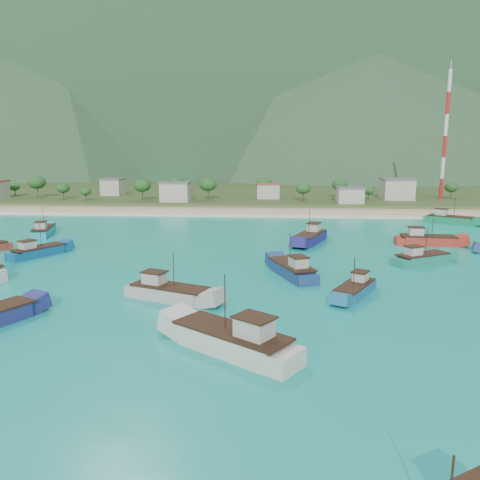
# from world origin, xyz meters

# --- Properties ---
(ground) EXTENTS (600.00, 600.00, 0.00)m
(ground) POSITION_xyz_m (0.00, 0.00, 0.00)
(ground) COLOR #0D9181
(ground) RESTS_ON ground
(beach) EXTENTS (400.00, 18.00, 1.20)m
(beach) POSITION_xyz_m (0.00, 79.00, 0.00)
(beach) COLOR beige
(beach) RESTS_ON ground
(land) EXTENTS (400.00, 110.00, 2.40)m
(land) POSITION_xyz_m (0.00, 140.00, 0.00)
(land) COLOR #385123
(land) RESTS_ON ground
(surf_line) EXTENTS (400.00, 2.50, 0.08)m
(surf_line) POSITION_xyz_m (0.00, 69.50, 0.00)
(surf_line) COLOR white
(surf_line) RESTS_ON ground
(mountains) EXTENTS (1520.00, 440.00, 260.00)m
(mountains) POSITION_xyz_m (-18.31, 403.81, 106.83)
(mountains) COLOR slate
(mountains) RESTS_ON ground
(village) EXTENTS (220.05, 32.61, 6.98)m
(village) POSITION_xyz_m (18.06, 102.46, 4.57)
(village) COLOR beige
(village) RESTS_ON ground
(vegetation) EXTENTS (274.14, 25.53, 8.35)m
(vegetation) POSITION_xyz_m (-7.18, 103.34, 5.14)
(vegetation) COLOR #235623
(vegetation) RESTS_ON ground
(radio_tower) EXTENTS (1.20, 1.20, 44.36)m
(radio_tower) POSITION_xyz_m (61.86, 108.00, 23.78)
(radio_tower) COLOR red
(radio_tower) RESTS_ON ground
(boat_0) EXTENTS (7.59, 12.02, 6.85)m
(boat_0) POSITION_xyz_m (5.28, 5.19, 0.85)
(boat_0) COLOR navy
(boat_0) RESTS_ON ground
(boat_1) EXTENTS (7.06, 9.65, 5.61)m
(boat_1) POSITION_xyz_m (13.24, -3.75, 0.63)
(boat_1) COLOR #1D6491
(boat_1) RESTS_ON ground
(boat_2) EXTENTS (6.24, 11.75, 6.66)m
(boat_2) POSITION_xyz_m (-49.28, 36.26, 0.82)
(boat_2) COLOR teal
(boat_2) RESTS_ON ground
(boat_3) EXTENTS (8.09, 13.00, 7.40)m
(boat_3) POSITION_xyz_m (9.99, 31.82, 0.95)
(boat_3) COLOR navy
(boat_3) RESTS_ON ground
(boat_4) EXTENTS (11.80, 7.26, 6.71)m
(boat_4) POSITION_xyz_m (-10.90, -7.41, 0.83)
(boat_4) COLOR #B2A9A2
(boat_4) RESTS_ON ground
(boat_8) EXTENTS (13.19, 10.84, 7.88)m
(boat_8) POSITION_xyz_m (-1.21, -22.75, 1.04)
(boat_8) COLOR beige
(boat_8) RESTS_ON ground
(boat_19) EXTENTS (12.26, 9.50, 7.21)m
(boat_19) POSITION_xyz_m (48.34, 60.76, 0.92)
(boat_19) COLOR #127C4D
(boat_19) RESTS_ON ground
(boat_21) EXTENTS (12.15, 4.43, 7.04)m
(boat_21) POSITION_xyz_m (33.24, 31.06, 0.89)
(boat_21) COLOR #B12D20
(boat_21) RESTS_ON ground
(boat_22) EXTENTS (10.75, 7.91, 6.25)m
(boat_22) POSITION_xyz_m (27.30, 14.63, 0.74)
(boat_22) COLOR #1C7F63
(boat_22) RESTS_ON ground
(boat_26) EXTENTS (7.71, 10.77, 6.23)m
(boat_26) POSITION_xyz_m (-39.99, 15.59, 0.74)
(boat_26) COLOR #0D5288
(boat_26) RESTS_ON ground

